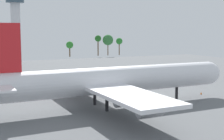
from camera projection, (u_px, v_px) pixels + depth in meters
The scene contains 6 objects.
ground_plane at pixel (112, 107), 70.83m from camera, with size 242.43×242.43×0.00m, color slate.
cargo_airplane at pixel (111, 81), 69.99m from camera, with size 60.61×48.67×18.15m.
fuel_truck at pixel (128, 79), 103.46m from camera, with size 4.78×3.89×2.07m.
safety_cone_nose at pixel (201, 93), 84.50m from camera, with size 0.47×0.47×0.67m, color orange.
control_tower at pixel (16, 22), 171.57m from camera, with size 9.52×9.52×35.54m.
tree_line_backdrop at pixel (68, 42), 207.08m from camera, with size 151.55×7.29×14.25m.
Camera 1 is at (-30.66, -62.18, 16.60)m, focal length 51.28 mm.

